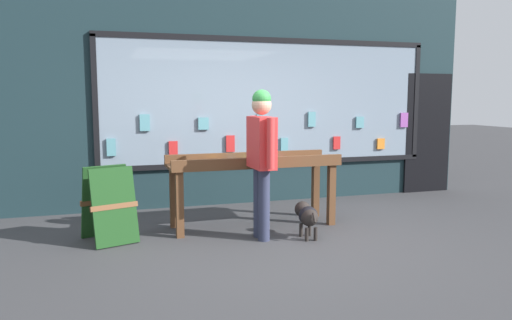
{
  "coord_description": "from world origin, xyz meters",
  "views": [
    {
      "loc": [
        -1.89,
        -5.28,
        1.69
      ],
      "look_at": [
        -0.02,
        0.67,
        0.9
      ],
      "focal_mm": 35.0,
      "sensor_mm": 36.0,
      "label": 1
    }
  ],
  "objects_px": {
    "display_table_main": "(253,169)",
    "person_browsing": "(262,151)",
    "small_dog": "(307,215)",
    "sandwich_board_sign": "(109,204)"
  },
  "relations": [
    {
      "from": "display_table_main",
      "to": "person_browsing",
      "type": "relative_size",
      "value": 1.25
    },
    {
      "from": "small_dog",
      "to": "sandwich_board_sign",
      "type": "xyz_separation_m",
      "value": [
        -2.28,
        0.57,
        0.17
      ]
    },
    {
      "from": "display_table_main",
      "to": "sandwich_board_sign",
      "type": "relative_size",
      "value": 2.51
    },
    {
      "from": "display_table_main",
      "to": "small_dog",
      "type": "height_order",
      "value": "display_table_main"
    },
    {
      "from": "display_table_main",
      "to": "sandwich_board_sign",
      "type": "distance_m",
      "value": 1.85
    },
    {
      "from": "sandwich_board_sign",
      "to": "person_browsing",
      "type": "bearing_deg",
      "value": -32.73
    },
    {
      "from": "person_browsing",
      "to": "sandwich_board_sign",
      "type": "height_order",
      "value": "person_browsing"
    },
    {
      "from": "person_browsing",
      "to": "sandwich_board_sign",
      "type": "xyz_separation_m",
      "value": [
        -1.74,
        0.45,
        -0.61
      ]
    },
    {
      "from": "person_browsing",
      "to": "small_dog",
      "type": "relative_size",
      "value": 3.18
    },
    {
      "from": "sandwich_board_sign",
      "to": "small_dog",
      "type": "bearing_deg",
      "value": -32.28
    }
  ]
}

